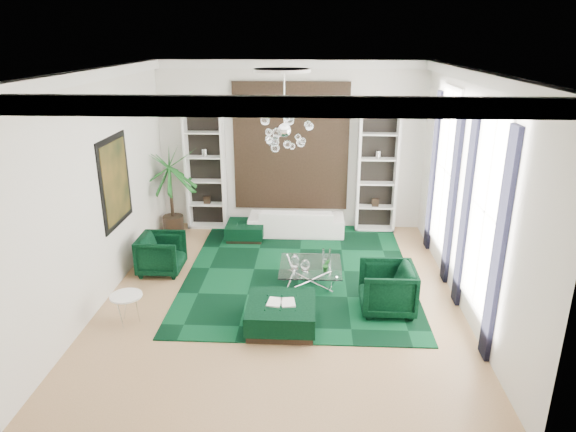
# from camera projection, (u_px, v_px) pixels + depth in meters

# --- Properties ---
(floor) EXTENTS (6.00, 7.00, 0.02)m
(floor) POSITION_uv_depth(u_px,v_px,m) (282.00, 295.00, 8.97)
(floor) COLOR tan
(floor) RESTS_ON ground
(ceiling) EXTENTS (6.00, 7.00, 0.02)m
(ceiling) POSITION_uv_depth(u_px,v_px,m) (281.00, 69.00, 7.69)
(ceiling) COLOR white
(ceiling) RESTS_ON ground
(wall_back) EXTENTS (6.00, 0.02, 3.80)m
(wall_back) POSITION_uv_depth(u_px,v_px,m) (291.00, 147.00, 11.64)
(wall_back) COLOR silver
(wall_back) RESTS_ON ground
(wall_front) EXTENTS (6.00, 0.02, 3.80)m
(wall_front) POSITION_uv_depth(u_px,v_px,m) (259.00, 293.00, 5.03)
(wall_front) COLOR silver
(wall_front) RESTS_ON ground
(wall_left) EXTENTS (0.02, 7.00, 3.80)m
(wall_left) POSITION_uv_depth(u_px,v_px,m) (100.00, 188.00, 8.47)
(wall_left) COLOR silver
(wall_left) RESTS_ON ground
(wall_right) EXTENTS (0.02, 7.00, 3.80)m
(wall_right) POSITION_uv_depth(u_px,v_px,m) (469.00, 194.00, 8.19)
(wall_right) COLOR silver
(wall_right) RESTS_ON ground
(crown_molding) EXTENTS (6.00, 7.00, 0.18)m
(crown_molding) POSITION_uv_depth(u_px,v_px,m) (281.00, 76.00, 7.73)
(crown_molding) COLOR white
(crown_molding) RESTS_ON ceiling
(ceiling_medallion) EXTENTS (0.90, 0.90, 0.05)m
(ceiling_medallion) POSITION_uv_depth(u_px,v_px,m) (282.00, 70.00, 7.99)
(ceiling_medallion) COLOR white
(ceiling_medallion) RESTS_ON ceiling
(tapestry) EXTENTS (2.50, 0.06, 2.80)m
(tapestry) POSITION_uv_depth(u_px,v_px,m) (291.00, 147.00, 11.59)
(tapestry) COLOR black
(tapestry) RESTS_ON wall_back
(shelving_left) EXTENTS (0.90, 0.38, 2.80)m
(shelving_left) POSITION_uv_depth(u_px,v_px,m) (205.00, 169.00, 11.71)
(shelving_left) COLOR white
(shelving_left) RESTS_ON floor
(shelving_right) EXTENTS (0.90, 0.38, 2.80)m
(shelving_right) POSITION_uv_depth(u_px,v_px,m) (377.00, 171.00, 11.52)
(shelving_right) COLOR white
(shelving_right) RESTS_ON floor
(painting) EXTENTS (0.04, 1.30, 1.60)m
(painting) POSITION_uv_depth(u_px,v_px,m) (116.00, 181.00, 9.05)
(painting) COLOR black
(painting) RESTS_ON wall_left
(window_near) EXTENTS (0.03, 1.10, 2.90)m
(window_near) POSITION_uv_depth(u_px,v_px,m) (486.00, 212.00, 7.34)
(window_near) COLOR white
(window_near) RESTS_ON wall_right
(curtain_near_a) EXTENTS (0.07, 0.30, 3.25)m
(curtain_near_a) POSITION_uv_depth(u_px,v_px,m) (499.00, 249.00, 6.69)
(curtain_near_a) COLOR black
(curtain_near_a) RESTS_ON floor
(curtain_near_b) EXTENTS (0.07, 0.30, 3.25)m
(curtain_near_b) POSITION_uv_depth(u_px,v_px,m) (466.00, 211.00, 8.16)
(curtain_near_b) COLOR black
(curtain_near_b) RESTS_ON floor
(window_far) EXTENTS (0.03, 1.10, 2.90)m
(window_far) POSITION_uv_depth(u_px,v_px,m) (445.00, 170.00, 9.60)
(window_far) COLOR white
(window_far) RESTS_ON wall_right
(curtain_far_a) EXTENTS (0.07, 0.30, 3.25)m
(curtain_far_a) POSITION_uv_depth(u_px,v_px,m) (453.00, 195.00, 8.95)
(curtain_far_a) COLOR black
(curtain_far_a) RESTS_ON floor
(curtain_far_b) EXTENTS (0.07, 0.30, 3.25)m
(curtain_far_b) POSITION_uv_depth(u_px,v_px,m) (433.00, 173.00, 10.42)
(curtain_far_b) COLOR black
(curtain_far_b) RESTS_ON floor
(rug) EXTENTS (4.20, 5.00, 0.02)m
(rug) POSITION_uv_depth(u_px,v_px,m) (299.00, 270.00, 9.87)
(rug) COLOR black
(rug) RESTS_ON floor
(sofa) EXTENTS (2.13, 0.83, 0.62)m
(sofa) POSITION_uv_depth(u_px,v_px,m) (296.00, 221.00, 11.62)
(sofa) COLOR white
(sofa) RESTS_ON floor
(armchair_left) EXTENTS (0.82, 0.80, 0.75)m
(armchair_left) POSITION_uv_depth(u_px,v_px,m) (161.00, 254.00, 9.72)
(armchair_left) COLOR black
(armchair_left) RESTS_ON floor
(armchair_right) EXTENTS (0.88, 0.85, 0.80)m
(armchair_right) POSITION_uv_depth(u_px,v_px,m) (387.00, 289.00, 8.33)
(armchair_right) COLOR black
(armchair_right) RESTS_ON floor
(coffee_table) EXTENTS (1.10, 1.10, 0.38)m
(coffee_table) POSITION_uv_depth(u_px,v_px,m) (310.00, 275.00, 9.27)
(coffee_table) COLOR white
(coffee_table) RESTS_ON floor
(ottoman_side) EXTENTS (0.82, 0.82, 0.36)m
(ottoman_side) POSITION_uv_depth(u_px,v_px,m) (246.00, 231.00, 11.39)
(ottoman_side) COLOR black
(ottoman_side) RESTS_ON floor
(ottoman_front) EXTENTS (1.05, 1.05, 0.42)m
(ottoman_front) POSITION_uv_depth(u_px,v_px,m) (281.00, 315.00, 7.92)
(ottoman_front) COLOR black
(ottoman_front) RESTS_ON floor
(book) EXTENTS (0.44, 0.29, 0.03)m
(book) POSITION_uv_depth(u_px,v_px,m) (281.00, 302.00, 7.84)
(book) COLOR white
(book) RESTS_ON ottoman_front
(side_table) EXTENTS (0.50, 0.50, 0.48)m
(side_table) POSITION_uv_depth(u_px,v_px,m) (128.00, 309.00, 8.02)
(side_table) COLOR white
(side_table) RESTS_ON floor
(palm) EXTENTS (1.58, 1.58, 2.52)m
(palm) POSITION_uv_depth(u_px,v_px,m) (170.00, 180.00, 11.34)
(palm) COLOR #19591E
(palm) RESTS_ON floor
(chandelier) EXTENTS (0.89, 0.89, 0.80)m
(chandelier) POSITION_uv_depth(u_px,v_px,m) (284.00, 130.00, 8.21)
(chandelier) COLOR white
(chandelier) RESTS_ON ceiling
(table_plant) EXTENTS (0.14, 0.11, 0.25)m
(table_plant) POSITION_uv_depth(u_px,v_px,m) (326.00, 265.00, 8.94)
(table_plant) COLOR #19591E
(table_plant) RESTS_ON coffee_table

